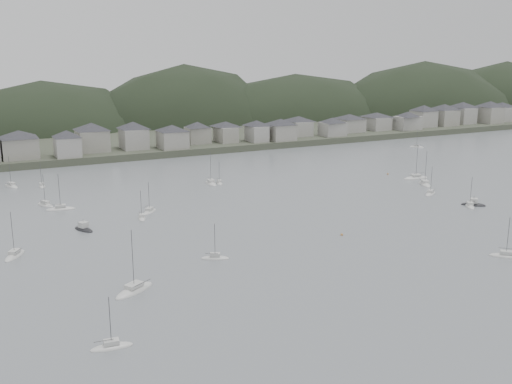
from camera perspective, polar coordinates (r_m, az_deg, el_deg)
ground at (r=111.59m, az=17.93°, el=-11.14°), size 900.00×900.00×0.00m
far_shore_land at (r=375.65m, az=-15.35°, el=6.38°), size 900.00×250.00×3.00m
forested_ridge at (r=353.64m, az=-13.61°, el=3.97°), size 851.55×103.94×102.57m
waterfront_town at (r=285.12m, az=-0.70°, el=6.17°), size 451.48×28.46×12.92m
moored_fleet at (r=154.16m, az=1.46°, el=-3.49°), size 267.63×171.79×13.47m
motor_launch_near at (r=188.50m, az=20.36°, el=-1.14°), size 6.91×6.82×3.72m
motor_launch_far at (r=159.12m, az=-16.39°, el=-3.46°), size 5.16×7.57×3.72m
mooring_buoys at (r=154.17m, az=14.07°, el=-3.92°), size 156.01×118.14×0.70m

